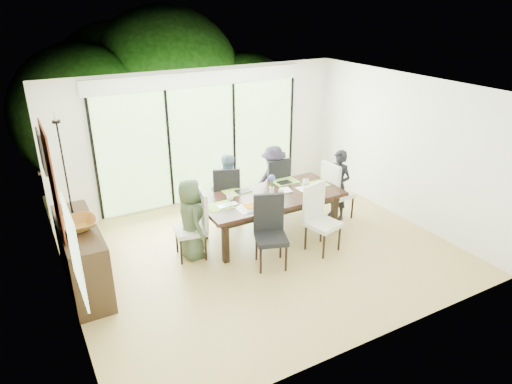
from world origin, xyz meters
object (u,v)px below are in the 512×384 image
chair_far_right (273,184)px  vase (272,190)px  person_far_left (227,189)px  cup_b (281,193)px  chair_left_end (190,225)px  chair_near_right (324,219)px  sideboard (82,256)px  chair_near_left (271,233)px  cup_c (306,182)px  person_left_end (191,219)px  person_right_end (338,185)px  person_far_right (273,180)px  chair_far_left (226,194)px  cup_a (230,197)px  bowl (77,224)px  laptop (229,206)px  table_top (271,197)px  chair_right_end (339,190)px

chair_far_right → vase: bearing=58.5°
person_far_left → cup_b: (0.60, -0.93, 0.16)m
chair_left_end → cup_b: 1.67m
chair_near_right → sideboard: size_ratio=0.65×
chair_near_left → cup_c: size_ratio=8.87×
chair_near_right → person_left_end: size_ratio=0.85×
chair_near_left → cup_c: bearing=56.3°
chair_left_end → cup_b: chair_left_end is taller
vase → person_right_end: bearing=-2.0°
person_far_right → cup_c: bearing=113.0°
person_left_end → person_right_end: 2.96m
person_left_end → chair_far_left: bearing=-50.1°
person_right_end → vase: 1.44m
chair_far_left → cup_b: 1.15m
person_far_right → cup_a: 1.43m
person_far_left → bowl: bearing=20.8°
vase → cup_b: vase is taller
laptop → cup_a: cup_a is taller
person_right_end → laptop: size_ratio=3.91×
chair_near_right → bowl: chair_near_right is taller
chair_near_left → bowl: chair_near_left is taller
chair_left_end → bowl: bearing=-75.6°
chair_left_end → vase: size_ratio=9.17×
cup_c → sideboard: 3.98m
chair_far_left → chair_far_right: bearing=-157.9°
bowl → person_far_left: bearing=19.4°
table_top → cup_c: (0.80, 0.10, 0.08)m
person_left_end → sideboard: size_ratio=0.76×
chair_far_right → cup_a: bearing=29.8°
chair_right_end → cup_b: (-1.35, -0.10, 0.26)m
chair_near_left → bowl: bearing=-176.1°
bowl → cup_b: bearing=0.4°
person_far_right → person_far_left: bearing=4.1°
person_right_end → person_far_right: size_ratio=1.00×
chair_right_end → person_far_right: (-0.95, 0.83, 0.10)m
vase → chair_near_right: bearing=-63.9°
table_top → chair_near_left: (-0.50, -0.87, -0.18)m
chair_left_end → person_far_left: (1.05, 0.83, 0.10)m
chair_near_right → chair_near_left: bearing=167.1°
person_right_end → cup_b: person_right_end is taller
chair_far_left → bowl: (-2.71, -0.97, 0.49)m
person_right_end → cup_a: bearing=-108.4°
chair_far_left → cup_b: size_ratio=11.00×
chair_left_end → chair_right_end: bearing=100.1°
person_far_right → sideboard: size_ratio=0.76×
vase → cup_a: (-0.75, 0.10, -0.01)m
table_top → sideboard: size_ratio=1.42×
person_right_end → vase: person_right_end is taller
laptop → cup_c: cup_c is taller
person_left_end → laptop: bearing=-98.7°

